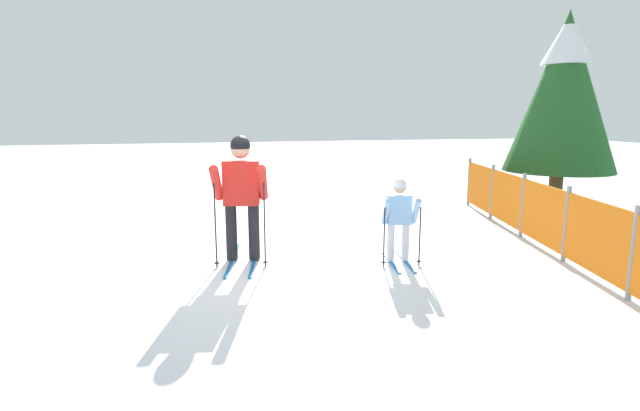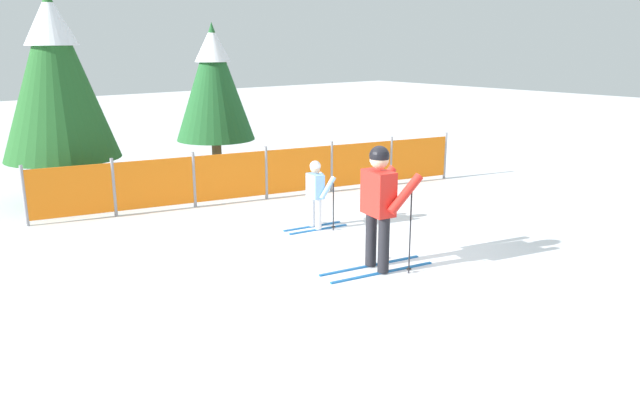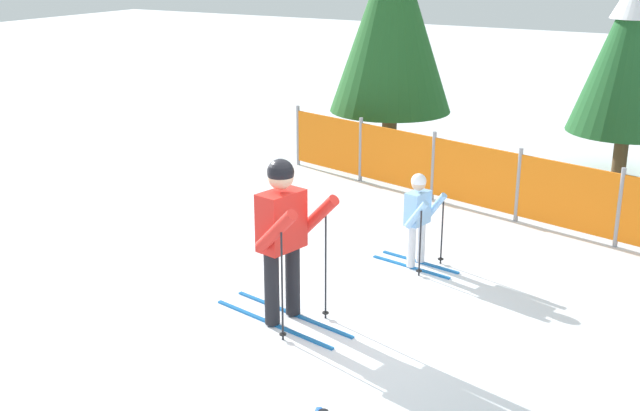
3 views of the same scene
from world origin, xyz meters
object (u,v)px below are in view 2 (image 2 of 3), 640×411
object	(u,v)px
safety_fence	(266,173)
conifer_far	(214,80)
skier_child	(316,189)
conifer_near	(55,72)
skier_adult	(380,197)

from	to	relation	value
safety_fence	conifer_far	size ratio (longest dim) A/B	2.44
skier_child	conifer_near	xyz separation A→B (m)	(-2.53, 4.55, 1.80)
skier_child	conifer_near	distance (m)	5.51
skier_adult	safety_fence	bearing A→B (deg)	86.42
skier_child	conifer_near	size ratio (longest dim) A/B	0.29
skier_adult	skier_child	distance (m)	2.15
safety_fence	conifer_near	distance (m)	4.33
skier_adult	skier_child	world-z (taller)	skier_adult
safety_fence	conifer_near	bearing A→B (deg)	142.56
safety_fence	conifer_far	world-z (taller)	conifer_far
safety_fence	skier_adult	bearing A→B (deg)	-104.86
conifer_near	skier_child	bearing A→B (deg)	-60.91
skier_child	conifer_near	bearing A→B (deg)	128.78
skier_adult	safety_fence	world-z (taller)	skier_adult
skier_adult	safety_fence	size ratio (longest dim) A/B	0.20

